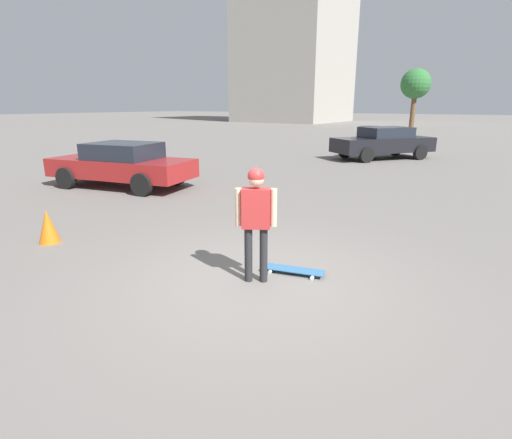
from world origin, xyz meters
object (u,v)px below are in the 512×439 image
at_px(car_parked_far, 383,142).
at_px(skateboard, 293,270).
at_px(car_parked_near, 122,164).
at_px(traffic_cone, 48,226).
at_px(person, 256,211).

bearing_deg(car_parked_far, skateboard, 48.06).
relative_size(skateboard, car_parked_near, 0.21).
height_order(skateboard, car_parked_near, car_parked_near).
relative_size(skateboard, traffic_cone, 1.58).
height_order(car_parked_far, traffic_cone, car_parked_far).
height_order(car_parked_near, car_parked_far, car_parked_far).
height_order(person, skateboard, person).
bearing_deg(car_parked_far, person, 46.43).
bearing_deg(car_parked_far, car_parked_near, 13.60).
bearing_deg(car_parked_near, car_parked_far, -125.06).
height_order(person, car_parked_near, person).
height_order(person, traffic_cone, person).
relative_size(car_parked_far, traffic_cone, 7.78).
distance_m(car_parked_near, traffic_cone, 5.23).
distance_m(skateboard, car_parked_far, 14.35).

